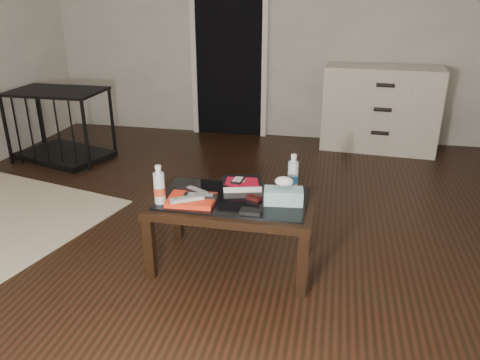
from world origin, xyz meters
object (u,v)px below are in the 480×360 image
object	(u,v)px
coffee_table	(233,207)
water_bottle_right	(293,172)
pet_crate	(63,136)
dresser	(380,109)
textbook	(242,183)
tissue_box	(284,196)
water_bottle_left	(159,184)

from	to	relation	value
coffee_table	water_bottle_right	distance (m)	0.44
pet_crate	dresser	bearing A→B (deg)	34.62
coffee_table	textbook	size ratio (longest dim) A/B	4.00
coffee_table	water_bottle_right	size ratio (longest dim) A/B	4.20
dresser	tissue_box	distance (m)	2.74
water_bottle_left	tissue_box	size ratio (longest dim) A/B	1.03
pet_crate	tissue_box	world-z (taller)	pet_crate
coffee_table	water_bottle_right	world-z (taller)	water_bottle_right
dresser	tissue_box	bearing A→B (deg)	-101.23
water_bottle_right	pet_crate	bearing A→B (deg)	150.26
pet_crate	water_bottle_right	distance (m)	2.92
water_bottle_right	water_bottle_left	bearing A→B (deg)	-154.95
pet_crate	textbook	distance (m)	2.64
water_bottle_right	tissue_box	distance (m)	0.23
pet_crate	textbook	size ratio (longest dim) A/B	4.16
dresser	water_bottle_right	world-z (taller)	dresser
coffee_table	pet_crate	distance (m)	2.72
water_bottle_right	coffee_table	bearing A→B (deg)	-150.69
pet_crate	tissue_box	xyz separation A→B (m)	(2.49, -1.65, 0.28)
textbook	water_bottle_right	xyz separation A→B (m)	(0.33, 0.02, 0.10)
water_bottle_left	water_bottle_right	bearing A→B (deg)	25.05
dresser	water_bottle_right	xyz separation A→B (m)	(-0.71, -2.43, 0.13)
water_bottle_left	tissue_box	bearing A→B (deg)	11.20
coffee_table	water_bottle_right	bearing A→B (deg)	29.31
coffee_table	tissue_box	size ratio (longest dim) A/B	4.35
water_bottle_left	coffee_table	bearing A→B (deg)	21.22
tissue_box	textbook	bearing A→B (deg)	140.11
dresser	water_bottle_left	xyz separation A→B (m)	(-1.47, -2.78, 0.13)
coffee_table	dresser	world-z (taller)	dresser
water_bottle_right	dresser	bearing A→B (deg)	73.70
coffee_table	water_bottle_left	size ratio (longest dim) A/B	4.20
dresser	water_bottle_right	distance (m)	2.53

